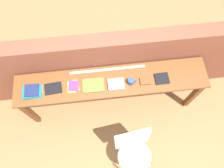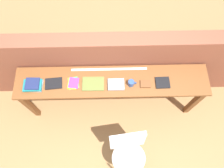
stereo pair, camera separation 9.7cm
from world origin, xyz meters
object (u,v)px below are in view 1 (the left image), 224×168
at_px(book_stack_leftmost, 32,92).
at_px(book_repair_rightmost, 162,78).
at_px(mug, 131,81).
at_px(leather_journal_brown, 145,81).
at_px(book_open_centre, 93,85).
at_px(chair_white_moulded, 134,150).
at_px(pamphlet_pile_colourful, 73,87).
at_px(magazine_cycling, 53,88).

relative_size(book_stack_leftmost, book_repair_rightmost, 1.35).
xyz_separation_m(mug, leather_journal_brown, (0.18, -0.00, -0.03)).
relative_size(book_open_centre, leather_journal_brown, 2.13).
bearing_deg(mug, chair_white_moulded, -93.70).
relative_size(pamphlet_pile_colourful, mug, 1.70).
distance_m(book_stack_leftmost, leather_journal_brown, 1.42).
relative_size(chair_white_moulded, book_open_centre, 3.22).
relative_size(book_open_centre, book_repair_rightmost, 1.56).
distance_m(mug, leather_journal_brown, 0.19).
distance_m(book_stack_leftmost, mug, 1.23).
bearing_deg(chair_white_moulded, book_open_centre, 118.03).
bearing_deg(book_open_centre, chair_white_moulded, -61.23).
relative_size(pamphlet_pile_colourful, book_repair_rightmost, 1.05).
xyz_separation_m(pamphlet_pile_colourful, book_repair_rightmost, (1.14, -0.02, 0.00)).
height_order(book_stack_leftmost, book_open_centre, book_stack_leftmost).
bearing_deg(mug, pamphlet_pile_colourful, 177.74).
relative_size(magazine_cycling, pamphlet_pile_colourful, 1.14).
bearing_deg(leather_journal_brown, chair_white_moulded, -104.35).
height_order(chair_white_moulded, book_repair_rightmost, book_repair_rightmost).
xyz_separation_m(chair_white_moulded, pamphlet_pile_colourful, (-0.68, 0.82, 0.36)).
relative_size(book_stack_leftmost, mug, 2.18).
bearing_deg(book_repair_rightmost, magazine_cycling, 178.19).
bearing_deg(book_repair_rightmost, book_open_centre, 178.74).
bearing_deg(chair_white_moulded, mug, 86.30).
relative_size(mug, book_repair_rightmost, 0.62).
bearing_deg(magazine_cycling, book_open_centre, -6.29).
xyz_separation_m(chair_white_moulded, book_repair_rightmost, (0.45, 0.80, 0.36)).
bearing_deg(book_stack_leftmost, pamphlet_pile_colourful, 2.89).
xyz_separation_m(magazine_cycling, book_open_centre, (0.50, -0.02, 0.00)).
xyz_separation_m(book_stack_leftmost, book_repair_rightmost, (1.64, 0.01, -0.02)).
relative_size(chair_white_moulded, magazine_cycling, 4.18).
bearing_deg(book_open_centre, pamphlet_pile_colourful, 177.72).
xyz_separation_m(pamphlet_pile_colourful, book_open_centre, (0.25, -0.01, 0.00)).
relative_size(mug, leather_journal_brown, 0.85).
bearing_deg(chair_white_moulded, pamphlet_pile_colourful, 129.85).
relative_size(leather_journal_brown, book_repair_rightmost, 0.73).
xyz_separation_m(magazine_cycling, leather_journal_brown, (1.17, -0.03, 0.00)).
bearing_deg(leather_journal_brown, magazine_cycling, -179.33).
distance_m(magazine_cycling, book_open_centre, 0.50).
distance_m(chair_white_moulded, leather_journal_brown, 0.90).
bearing_deg(book_repair_rightmost, book_stack_leftmost, 179.26).
xyz_separation_m(book_open_centre, leather_journal_brown, (0.66, -0.02, 0.00)).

